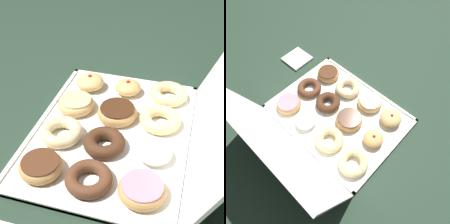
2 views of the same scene
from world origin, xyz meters
TOP-DOWN VIEW (x-y plane):
  - ground_plane at (0.00, 0.00)m, footprint 3.00×3.00m
  - donut_box at (0.00, 0.00)m, footprint 0.56×0.43m
  - jelly_filled_donut_0 at (-0.19, -0.13)m, footprint 0.09×0.09m
  - glazed_ring_donut_1 at (-0.07, -0.13)m, footprint 0.11×0.11m
  - cruller_donut_2 at (0.06, -0.13)m, footprint 0.12×0.12m
  - chocolate_frosted_donut_3 at (0.19, -0.12)m, footprint 0.11×0.11m
  - jelly_filled_donut_4 at (-0.19, 0.00)m, footprint 0.08×0.08m
  - chocolate_frosted_donut_5 at (-0.06, 0.00)m, footprint 0.12×0.12m
  - chocolate_cake_ring_donut_6 at (0.07, 0.00)m, footprint 0.11×0.11m
  - chocolate_cake_ring_donut_7 at (0.19, -0.00)m, footprint 0.11×0.11m
  - cruller_donut_8 at (-0.20, 0.13)m, footprint 0.12×0.12m
  - cruller_donut_9 at (-0.07, 0.13)m, footprint 0.12×0.12m
  - powdered_filled_donut_10 at (0.07, 0.13)m, footprint 0.09×0.09m
  - pink_frosted_donut_11 at (0.19, 0.13)m, footprint 0.11×0.11m

SIDE VIEW (x-z plane):
  - ground_plane at x=0.00m, z-range 0.00..0.00m
  - donut_box at x=0.00m, z-range 0.00..0.01m
  - chocolate_cake_ring_donut_7 at x=0.19m, z-range 0.01..0.04m
  - chocolate_cake_ring_donut_6 at x=0.07m, z-range 0.01..0.05m
  - chocolate_frosted_donut_3 at x=0.19m, z-range 0.01..0.05m
  - cruller_donut_8 at x=-0.20m, z-range 0.01..0.05m
  - cruller_donut_2 at x=0.06m, z-range 0.01..0.05m
  - glazed_ring_donut_1 at x=-0.07m, z-range 0.01..0.05m
  - pink_frosted_donut_11 at x=0.19m, z-range 0.01..0.05m
  - cruller_donut_9 at x=-0.07m, z-range 0.01..0.05m
  - chocolate_frosted_donut_5 at x=-0.06m, z-range 0.01..0.05m
  - powdered_filled_donut_10 at x=0.07m, z-range 0.01..0.05m
  - jelly_filled_donut_4 at x=-0.19m, z-range 0.01..0.06m
  - jelly_filled_donut_0 at x=-0.19m, z-range 0.01..0.06m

